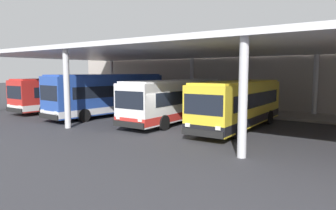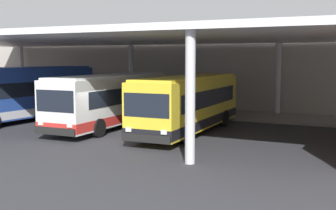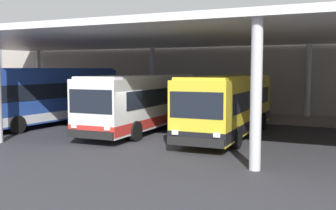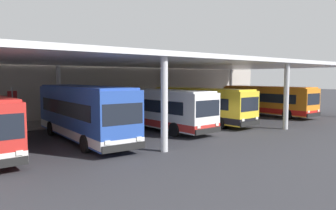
{
  "view_description": "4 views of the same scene",
  "coord_description": "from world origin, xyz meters",
  "px_view_note": "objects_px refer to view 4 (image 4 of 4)",
  "views": [
    {
      "loc": [
        11.26,
        -15.13,
        3.75
      ],
      "look_at": [
        -1.81,
        3.02,
        1.35
      ],
      "focal_mm": 32.79,
      "sensor_mm": 36.0,
      "label": 1
    },
    {
      "loc": [
        12.84,
        -18.02,
        4.19
      ],
      "look_at": [
        2.06,
        3.88,
        1.52
      ],
      "focal_mm": 46.3,
      "sensor_mm": 36.0,
      "label": 2
    },
    {
      "loc": [
        9.3,
        -16.25,
        3.53
      ],
      "look_at": [
        -0.83,
        5.23,
        1.38
      ],
      "focal_mm": 42.98,
      "sensor_mm": 36.0,
      "label": 3
    },
    {
      "loc": [
        -17.03,
        -16.27,
        4.11
      ],
      "look_at": [
        -0.55,
        4.12,
        1.86
      ],
      "focal_mm": 34.18,
      "sensor_mm": 36.0,
      "label": 4
    }
  ],
  "objects_px": {
    "bus_second_bay": "(83,112)",
    "bench_waiting": "(99,113)",
    "bus_middle_bay": "(159,109)",
    "bus_departing": "(267,100)",
    "banner_sign": "(13,105)",
    "bus_far_bay": "(201,105)"
  },
  "relations": [
    {
      "from": "bus_second_bay",
      "to": "bench_waiting",
      "type": "relative_size",
      "value": 6.36
    },
    {
      "from": "banner_sign",
      "to": "bus_second_bay",
      "type": "bearing_deg",
      "value": -72.06
    },
    {
      "from": "bus_departing",
      "to": "bench_waiting",
      "type": "distance_m",
      "value": 17.9
    },
    {
      "from": "bus_departing",
      "to": "bench_waiting",
      "type": "relative_size",
      "value": 5.88
    },
    {
      "from": "bus_second_bay",
      "to": "banner_sign",
      "type": "height_order",
      "value": "bus_second_bay"
    },
    {
      "from": "bus_middle_bay",
      "to": "bus_far_bay",
      "type": "bearing_deg",
      "value": 3.6
    },
    {
      "from": "bus_middle_bay",
      "to": "bench_waiting",
      "type": "height_order",
      "value": "bus_middle_bay"
    },
    {
      "from": "bus_middle_bay",
      "to": "bus_second_bay",
      "type": "bearing_deg",
      "value": -175.98
    },
    {
      "from": "bus_middle_bay",
      "to": "banner_sign",
      "type": "distance_m",
      "value": 11.57
    },
    {
      "from": "bus_far_bay",
      "to": "bench_waiting",
      "type": "distance_m",
      "value": 9.92
    },
    {
      "from": "bus_far_bay",
      "to": "bus_departing",
      "type": "height_order",
      "value": "same"
    },
    {
      "from": "bus_far_bay",
      "to": "banner_sign",
      "type": "bearing_deg",
      "value": 154.04
    },
    {
      "from": "bus_second_bay",
      "to": "bus_far_bay",
      "type": "bearing_deg",
      "value": 3.84
    },
    {
      "from": "bus_far_bay",
      "to": "bus_departing",
      "type": "relative_size",
      "value": 1.0
    },
    {
      "from": "bus_second_bay",
      "to": "bench_waiting",
      "type": "bearing_deg",
      "value": 57.38
    },
    {
      "from": "bench_waiting",
      "to": "banner_sign",
      "type": "xyz_separation_m",
      "value": [
        -7.9,
        -0.88,
        1.32
      ]
    },
    {
      "from": "bus_middle_bay",
      "to": "bench_waiting",
      "type": "distance_m",
      "value": 8.18
    },
    {
      "from": "bus_middle_bay",
      "to": "bus_departing",
      "type": "distance_m",
      "value": 14.82
    },
    {
      "from": "bus_middle_bay",
      "to": "bench_waiting",
      "type": "xyz_separation_m",
      "value": [
        -1.19,
        8.03,
        -0.99
      ]
    },
    {
      "from": "bus_second_bay",
      "to": "bus_middle_bay",
      "type": "height_order",
      "value": "bus_second_bay"
    },
    {
      "from": "bus_departing",
      "to": "banner_sign",
      "type": "relative_size",
      "value": 3.31
    },
    {
      "from": "bus_second_bay",
      "to": "banner_sign",
      "type": "relative_size",
      "value": 3.58
    }
  ]
}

